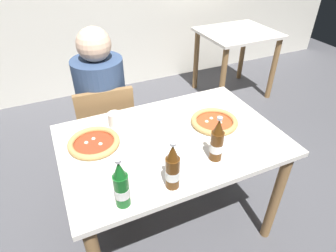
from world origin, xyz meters
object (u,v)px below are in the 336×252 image
at_px(beer_bottle_right, 217,142).
at_px(paper_cup, 115,120).
at_px(pizza_margherita_near, 214,122).
at_px(chair_behind_table, 107,129).
at_px(napkin_with_cutlery, 143,117).
at_px(dining_table_background, 236,45).
at_px(pizza_marinara_far, 94,144).
at_px(diner_seated, 104,114).
at_px(beer_bottle_left, 173,169).
at_px(dining_table_main, 172,154).
at_px(beer_bottle_center, 121,186).

height_order(beer_bottle_right, paper_cup, beer_bottle_right).
height_order(pizza_margherita_near, paper_cup, paper_cup).
height_order(chair_behind_table, napkin_with_cutlery, chair_behind_table).
height_order(dining_table_background, pizza_marinara_far, pizza_marinara_far).
distance_m(diner_seated, beer_bottle_right, 1.01).
xyz_separation_m(pizza_margherita_near, paper_cup, (-0.53, 0.22, 0.03)).
xyz_separation_m(diner_seated, pizza_marinara_far, (-0.17, -0.56, 0.19)).
xyz_separation_m(dining_table_background, beer_bottle_left, (-1.61, -1.75, 0.26)).
height_order(chair_behind_table, dining_table_background, chair_behind_table).
distance_m(beer_bottle_left, paper_cup, 0.56).
xyz_separation_m(pizza_margherita_near, napkin_with_cutlery, (-0.35, 0.25, -0.02)).
bearing_deg(pizza_marinara_far, paper_cup, 40.53).
bearing_deg(paper_cup, beer_bottle_right, -50.82).
xyz_separation_m(dining_table_main, beer_bottle_left, (-0.14, -0.32, 0.22)).
xyz_separation_m(diner_seated, beer_bottle_left, (0.09, -0.98, 0.27)).
bearing_deg(beer_bottle_left, beer_bottle_center, -178.50).
relative_size(diner_seated, beer_bottle_center, 4.89).
height_order(pizza_marinara_far, beer_bottle_right, beer_bottle_right).
height_order(dining_table_main, beer_bottle_left, beer_bottle_left).
distance_m(dining_table_background, beer_bottle_center, 2.56).
bearing_deg(paper_cup, pizza_margherita_near, -22.59).
height_order(pizza_marinara_far, beer_bottle_left, beer_bottle_left).
relative_size(chair_behind_table, pizza_margherita_near, 2.90).
xyz_separation_m(chair_behind_table, pizza_margherita_near, (0.52, -0.60, 0.29)).
relative_size(chair_behind_table, diner_seated, 0.70).
bearing_deg(beer_bottle_left, pizza_margherita_near, 37.85).
relative_size(chair_behind_table, paper_cup, 8.95).
height_order(pizza_marinara_far, paper_cup, paper_cup).
bearing_deg(dining_table_main, beer_bottle_center, -139.27).
bearing_deg(pizza_margherita_near, beer_bottle_center, -152.91).
bearing_deg(beer_bottle_center, paper_cup, 77.58).
height_order(dining_table_background, paper_cup, paper_cup).
bearing_deg(dining_table_background, pizza_marinara_far, -144.64).
bearing_deg(dining_table_background, napkin_with_cutlery, -142.67).
xyz_separation_m(diner_seated, dining_table_background, (1.70, 0.77, 0.01)).
distance_m(dining_table_main, beer_bottle_right, 0.35).
relative_size(dining_table_background, beer_bottle_center, 3.24).
bearing_deg(chair_behind_table, dining_table_background, -149.63).
bearing_deg(dining_table_main, paper_cup, 137.51).
bearing_deg(beer_bottle_left, dining_table_background, 47.30).
distance_m(beer_bottle_left, beer_bottle_right, 0.28).
bearing_deg(pizza_margherita_near, dining_table_main, -177.75).
distance_m(pizza_margherita_near, beer_bottle_left, 0.54).
bearing_deg(paper_cup, beer_bottle_left, -78.79).
bearing_deg(pizza_margherita_near, napkin_with_cutlery, 144.79).
bearing_deg(pizza_margherita_near, pizza_marinara_far, 172.37).
relative_size(beer_bottle_right, napkin_with_cutlery, 1.30).
bearing_deg(dining_table_background, diner_seated, -155.66).
bearing_deg(napkin_with_cutlery, paper_cup, -172.11).
bearing_deg(pizza_marinara_far, chair_behind_table, 72.14).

